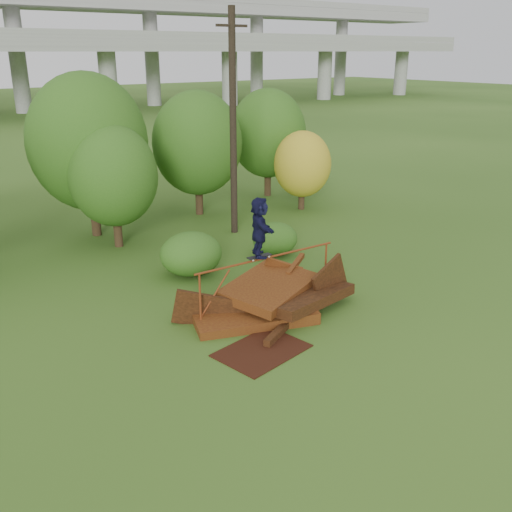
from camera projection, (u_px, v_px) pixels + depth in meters
ground at (319, 322)px, 16.39m from camera, size 240.00×240.00×0.00m
scrap_pile at (271, 299)px, 16.91m from camera, size 5.62×3.46×1.85m
grind_rail at (267, 267)px, 16.77m from camera, size 4.86×0.15×1.68m
skateboard at (259, 256)px, 16.48m from camera, size 0.78×0.22×0.08m
skater at (259, 227)px, 16.18m from camera, size 1.12×1.69×1.74m
flat_plate at (262, 351)px, 14.79m from camera, size 2.54×2.03×0.03m
tree_1 at (88, 142)px, 22.83m from camera, size 4.78×4.78×6.66m
tree_2 at (113, 176)px, 21.80m from camera, size 3.42×3.42×4.81m
tree_3 at (197, 143)px, 26.13m from camera, size 4.14×4.14×5.74m
tree_4 at (302, 164)px, 27.37m from camera, size 2.76×2.76×3.82m
tree_5 at (268, 133)px, 29.67m from camera, size 3.98×3.98×5.60m
shrub_left at (191, 254)px, 19.65m from camera, size 2.18×2.02×1.51m
shrub_right at (275, 239)px, 21.65m from camera, size 1.76×1.61×1.25m
utility_pole at (233, 124)px, 23.00m from camera, size 1.40×0.28×8.98m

